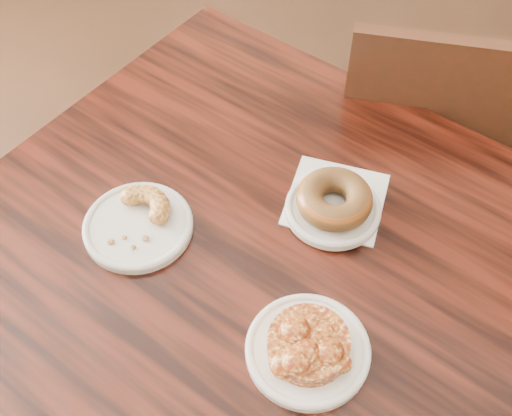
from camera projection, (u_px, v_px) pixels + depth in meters
The scene contains 9 objects.
cafe_table at pixel (248, 365), 1.29m from camera, with size 0.96×0.96×0.75m, color black.
chair_far at pixel (426, 145), 1.56m from camera, with size 0.46×0.46×0.90m, color black, non-canonical shape.
napkin at pixel (336, 199), 1.07m from camera, with size 0.16×0.16×0.00m, color white.
plate_donut at pixel (333, 210), 1.05m from camera, with size 0.16×0.16×0.01m, color silver.
plate_cruller at pixel (138, 226), 1.03m from camera, with size 0.18×0.18×0.01m, color silver.
plate_fritter at pixel (308, 350), 0.90m from camera, with size 0.18×0.18×0.01m, color white.
glazed_donut at pixel (334, 199), 1.02m from camera, with size 0.12×0.12×0.04m, color maroon.
apple_fritter at pixel (309, 342), 0.88m from camera, with size 0.15×0.15×0.04m, color #4F1508, non-canonical shape.
cruller_fragment at pixel (136, 219), 1.01m from camera, with size 0.11×0.11×0.03m, color brown, non-canonical shape.
Camera 1 is at (0.34, -0.29, 1.59)m, focal length 45.00 mm.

